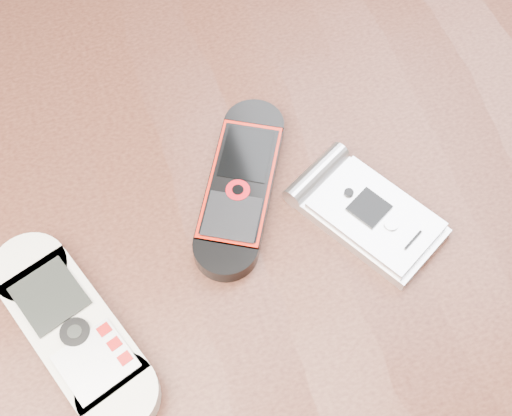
% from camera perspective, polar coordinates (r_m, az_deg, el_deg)
% --- Properties ---
extents(table, '(1.20, 0.80, 0.75)m').
position_cam_1_polar(table, '(0.63, -0.44, -5.28)').
color(table, black).
rests_on(table, ground).
extents(nokia_white, '(0.11, 0.17, 0.02)m').
position_cam_1_polar(nokia_white, '(0.50, -14.44, -9.41)').
color(nokia_white, beige).
rests_on(nokia_white, table).
extents(nokia_black_red, '(0.11, 0.16, 0.02)m').
position_cam_1_polar(nokia_black_red, '(0.54, -1.24, 1.87)').
color(nokia_black_red, black).
rests_on(nokia_black_red, table).
extents(motorola_razr, '(0.11, 0.13, 0.02)m').
position_cam_1_polar(motorola_razr, '(0.53, 9.21, -0.57)').
color(motorola_razr, silver).
rests_on(motorola_razr, table).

